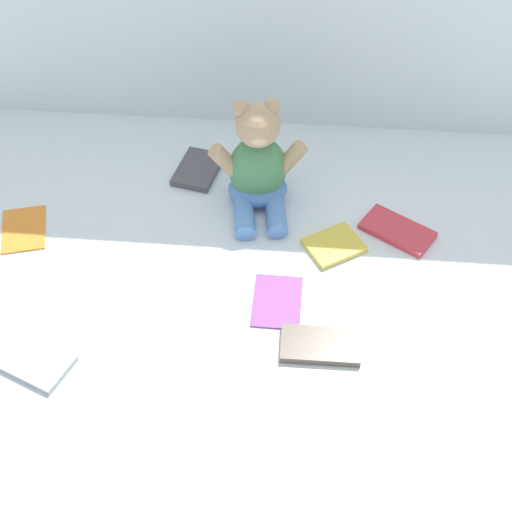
{
  "coord_description": "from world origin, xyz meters",
  "views": [
    {
      "loc": [
        0.06,
        -0.88,
        0.98
      ],
      "look_at": [
        -0.01,
        -0.1,
        0.1
      ],
      "focal_mm": 48.71,
      "sensor_mm": 36.0,
      "label": 1
    }
  ],
  "objects_px": {
    "book_case_5": "(23,229)",
    "book_case_6": "(198,169)",
    "book_case_4": "(397,230)",
    "book_case_0": "(277,301)",
    "teddy_bear": "(258,167)",
    "book_case_3": "(334,245)",
    "book_case_1": "(320,345)",
    "book_case_2": "(35,362)"
  },
  "relations": [
    {
      "from": "teddy_bear",
      "to": "book_case_1",
      "type": "height_order",
      "value": "teddy_bear"
    },
    {
      "from": "book_case_4",
      "to": "book_case_5",
      "type": "height_order",
      "value": "book_case_4"
    },
    {
      "from": "book_case_0",
      "to": "book_case_6",
      "type": "relative_size",
      "value": 1.01
    },
    {
      "from": "teddy_bear",
      "to": "book_case_4",
      "type": "relative_size",
      "value": 1.7
    },
    {
      "from": "book_case_0",
      "to": "book_case_3",
      "type": "distance_m",
      "value": 0.17
    },
    {
      "from": "teddy_bear",
      "to": "book_case_3",
      "type": "bearing_deg",
      "value": -45.98
    },
    {
      "from": "book_case_2",
      "to": "book_case_4",
      "type": "height_order",
      "value": "same"
    },
    {
      "from": "book_case_0",
      "to": "book_case_2",
      "type": "relative_size",
      "value": 1.02
    },
    {
      "from": "teddy_bear",
      "to": "book_case_4",
      "type": "xyz_separation_m",
      "value": [
        0.28,
        -0.07,
        -0.08
      ]
    },
    {
      "from": "teddy_bear",
      "to": "book_case_5",
      "type": "xyz_separation_m",
      "value": [
        -0.45,
        -0.12,
        -0.08
      ]
    },
    {
      "from": "book_case_3",
      "to": "book_case_5",
      "type": "bearing_deg",
      "value": 57.96
    },
    {
      "from": "teddy_bear",
      "to": "book_case_6",
      "type": "xyz_separation_m",
      "value": [
        -0.13,
        0.07,
        -0.08
      ]
    },
    {
      "from": "book_case_0",
      "to": "book_case_4",
      "type": "distance_m",
      "value": 0.29
    },
    {
      "from": "book_case_2",
      "to": "book_case_3",
      "type": "bearing_deg",
      "value": -35.81
    },
    {
      "from": "teddy_bear",
      "to": "book_case_6",
      "type": "height_order",
      "value": "teddy_bear"
    },
    {
      "from": "book_case_0",
      "to": "book_case_1",
      "type": "relative_size",
      "value": 0.89
    },
    {
      "from": "teddy_bear",
      "to": "book_case_4",
      "type": "height_order",
      "value": "teddy_bear"
    },
    {
      "from": "book_case_4",
      "to": "book_case_6",
      "type": "relative_size",
      "value": 1.16
    },
    {
      "from": "book_case_1",
      "to": "book_case_5",
      "type": "xyz_separation_m",
      "value": [
        -0.58,
        0.23,
        -0.0
      ]
    },
    {
      "from": "book_case_1",
      "to": "book_case_3",
      "type": "relative_size",
      "value": 1.32
    },
    {
      "from": "teddy_bear",
      "to": "book_case_3",
      "type": "distance_m",
      "value": 0.21
    },
    {
      "from": "book_case_3",
      "to": "book_case_6",
      "type": "bearing_deg",
      "value": 23.63
    },
    {
      "from": "teddy_bear",
      "to": "book_case_2",
      "type": "distance_m",
      "value": 0.55
    },
    {
      "from": "book_case_3",
      "to": "book_case_2",
      "type": "bearing_deg",
      "value": 89.43
    },
    {
      "from": "book_case_4",
      "to": "book_case_6",
      "type": "bearing_deg",
      "value": 102.39
    },
    {
      "from": "book_case_5",
      "to": "book_case_6",
      "type": "distance_m",
      "value": 0.37
    },
    {
      "from": "book_case_4",
      "to": "book_case_5",
      "type": "distance_m",
      "value": 0.73
    },
    {
      "from": "teddy_bear",
      "to": "book_case_1",
      "type": "xyz_separation_m",
      "value": [
        0.13,
        -0.35,
        -0.08
      ]
    },
    {
      "from": "book_case_1",
      "to": "book_case_6",
      "type": "relative_size",
      "value": 1.13
    },
    {
      "from": "book_case_2",
      "to": "book_case_4",
      "type": "xyz_separation_m",
      "value": [
        0.61,
        0.35,
        0.0
      ]
    },
    {
      "from": "teddy_bear",
      "to": "book_case_0",
      "type": "xyz_separation_m",
      "value": [
        0.06,
        -0.26,
        -0.08
      ]
    },
    {
      "from": "book_case_0",
      "to": "book_case_2",
      "type": "height_order",
      "value": "book_case_2"
    },
    {
      "from": "book_case_6",
      "to": "book_case_0",
      "type": "bearing_deg",
      "value": -48.43
    },
    {
      "from": "book_case_5",
      "to": "book_case_3",
      "type": "bearing_deg",
      "value": 164.53
    },
    {
      "from": "book_case_3",
      "to": "book_case_6",
      "type": "distance_m",
      "value": 0.35
    },
    {
      "from": "book_case_1",
      "to": "book_case_3",
      "type": "bearing_deg",
      "value": 174.1
    },
    {
      "from": "book_case_6",
      "to": "book_case_5",
      "type": "bearing_deg",
      "value": -135.75
    },
    {
      "from": "book_case_2",
      "to": "book_case_6",
      "type": "xyz_separation_m",
      "value": [
        0.2,
        0.5,
        0.0
      ]
    },
    {
      "from": "book_case_3",
      "to": "book_case_4",
      "type": "xyz_separation_m",
      "value": [
        0.12,
        0.05,
        0.0
      ]
    },
    {
      "from": "book_case_0",
      "to": "book_case_6",
      "type": "bearing_deg",
      "value": -59.95
    },
    {
      "from": "book_case_2",
      "to": "book_case_4",
      "type": "relative_size",
      "value": 0.85
    },
    {
      "from": "book_case_1",
      "to": "book_case_3",
      "type": "height_order",
      "value": "book_case_1"
    }
  ]
}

